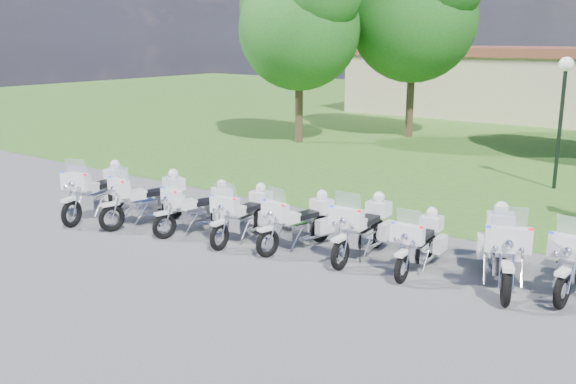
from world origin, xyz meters
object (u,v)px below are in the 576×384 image
Objects in this scene: motorcycle_1 at (148,198)px; motorcycle_2 at (198,207)px; motorcycle_7 at (503,248)px; motorcycle_5 at (363,227)px; motorcycle_6 at (419,241)px; lamp_post at (564,90)px; motorcycle_3 at (244,214)px; motorcycle_4 at (300,221)px; motorcycle_0 at (98,190)px.

motorcycle_1 reaches higher than motorcycle_2.
motorcycle_7 is (7.18, 1.06, 0.12)m from motorcycle_2.
motorcycle_5 is 1.11× the size of motorcycle_6.
motorcycle_2 is at bearing -14.58° from motorcycle_7.
motorcycle_1 is 0.59× the size of lamp_post.
motorcycle_3 is 1.01× the size of motorcycle_4.
motorcycle_3 is (2.83, 0.48, -0.05)m from motorcycle_1.
motorcycle_2 is 0.97× the size of motorcycle_4.
motorcycle_6 is at bearing -158.45° from motorcycle_1.
motorcycle_0 reaches higher than motorcycle_6.
motorcycle_3 is at bearing 3.86° from motorcycle_6.
motorcycle_2 is 0.53× the size of lamp_post.
motorcycle_7 reaches higher than motorcycle_5.
motorcycle_7 is at bearing -176.28° from motorcycle_6.
motorcycle_3 is 0.95× the size of motorcycle_5.
motorcycle_1 is 8.79m from motorcycle_7.
motorcycle_4 is 0.94× the size of motorcycle_5.
motorcycle_5 reaches higher than motorcycle_6.
motorcycle_5 reaches higher than motorcycle_2.
motorcycle_3 is 0.91× the size of motorcycle_7.
motorcycle_7 reaches higher than motorcycle_2.
motorcycle_0 is 14.17m from lamp_post.
motorcycle_2 is (1.52, 0.27, -0.06)m from motorcycle_1.
motorcycle_1 is 0.97× the size of motorcycle_7.
motorcycle_3 reaches higher than motorcycle_2.
motorcycle_7 is (1.63, 0.23, 0.13)m from motorcycle_6.
lamp_post is at bearing -102.61° from motorcycle_5.
motorcycle_5 is (7.32, 1.44, -0.05)m from motorcycle_0.
lamp_post is at bearing -118.82° from motorcycle_3.
motorcycle_4 reaches higher than motorcycle_2.
motorcycle_6 is at bearing 174.90° from motorcycle_0.
lamp_post is (5.81, 10.12, 2.49)m from motorcycle_2.
motorcycle_1 is 4.32m from motorcycle_4.
motorcycle_3 is (4.44, 0.81, -0.08)m from motorcycle_0.
motorcycle_1 is 12.94m from lamp_post.
lamp_post is at bearing -144.27° from motorcycle_0.
motorcycle_5 is (1.45, 0.36, 0.03)m from motorcycle_4.
motorcycle_4 is at bearing -157.30° from motorcycle_1.
motorcycle_4 is 2.82m from motorcycle_6.
motorcycle_2 is 0.96× the size of motorcycle_3.
motorcycle_6 is at bearing -14.80° from motorcycle_7.
motorcycle_3 is (1.31, 0.21, 0.01)m from motorcycle_2.
motorcycle_7 reaches higher than motorcycle_6.
motorcycle_1 is 5.82m from motorcycle_5.
lamp_post reaches higher than motorcycle_0.
motorcycle_3 is 11.17m from lamp_post.
motorcycle_7 reaches higher than motorcycle_1.
motorcycle_2 is at bearing 21.41° from motorcycle_4.
lamp_post is at bearing -96.14° from motorcycle_4.
motorcycle_4 is 0.55× the size of lamp_post.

